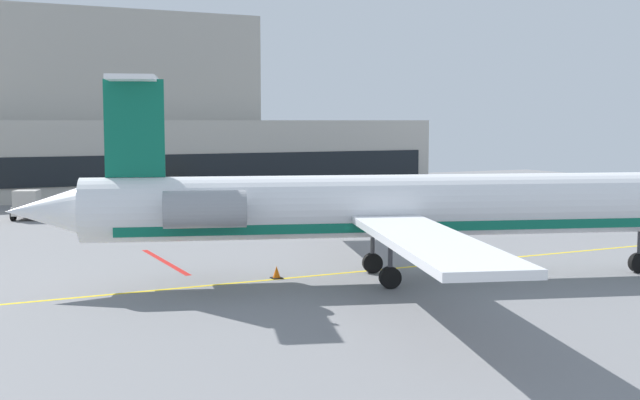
{
  "coord_description": "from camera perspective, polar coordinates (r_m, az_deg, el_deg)",
  "views": [
    {
      "loc": [
        -16.77,
        -30.57,
        6.86
      ],
      "look_at": [
        0.65,
        5.03,
        3.0
      ],
      "focal_mm": 45.87,
      "sensor_mm": 36.0,
      "label": 1
    }
  ],
  "objects": [
    {
      "name": "ground",
      "position": [
        35.54,
        2.64,
        -5.65
      ],
      "size": [
        120.0,
        120.0,
        0.11
      ],
      "color": "slate"
    },
    {
      "name": "terminal_building",
      "position": [
        79.11,
        -15.09,
        4.8
      ],
      "size": [
        64.8,
        13.64,
        17.05
      ],
      "color": "#B7B2A8",
      "rests_on": "ground"
    },
    {
      "name": "regional_jet",
      "position": [
        35.19,
        5.63,
        -0.46
      ],
      "size": [
        32.24,
        27.45,
        8.63
      ],
      "color": "white",
      "rests_on": "ground"
    },
    {
      "name": "baggage_tug",
      "position": [
        60.49,
        -19.59,
        -0.37
      ],
      "size": [
        3.11,
        3.98,
        2.07
      ],
      "color": "silver",
      "rests_on": "ground"
    },
    {
      "name": "pushback_tractor",
      "position": [
        62.77,
        -3.34,
        0.16
      ],
      "size": [
        3.79,
        3.65,
        2.14
      ],
      "color": "#E5B20C",
      "rests_on": "ground"
    },
    {
      "name": "safety_cone_alpha",
      "position": [
        35.8,
        -3.05,
        -5.09
      ],
      "size": [
        0.47,
        0.47,
        0.55
      ],
      "color": "orange",
      "rests_on": "ground"
    },
    {
      "name": "safety_cone_bravo",
      "position": [
        39.04,
        11.67,
        -4.31
      ],
      "size": [
        0.47,
        0.47,
        0.55
      ],
      "color": "orange",
      "rests_on": "ground"
    }
  ]
}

